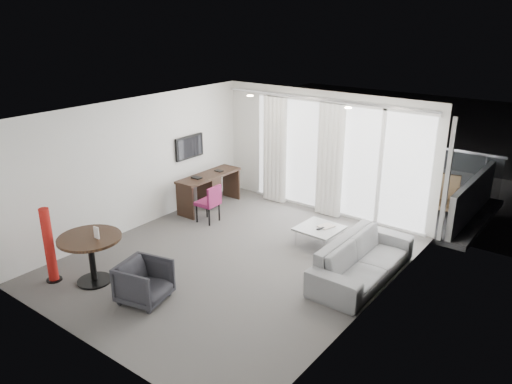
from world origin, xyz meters
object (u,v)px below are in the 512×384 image
Objects in this scene: coffee_table at (319,236)px; desk_chair at (208,203)px; round_table at (92,260)px; tub_armchair at (144,282)px; rattan_chair_b at (443,196)px; red_lamp at (49,245)px; sofa at (363,259)px; rattan_chair_a at (369,185)px; desk at (209,191)px.

desk_chair is at bearing -169.24° from coffee_table.
tub_armchair is at bearing 6.50° from round_table.
desk_chair is at bearing -146.22° from rattan_chair_b.
red_lamp is 1.65× the size of coffee_table.
red_lamp is 5.04m from sofa.
rattan_chair_b is (4.12, 6.58, -0.21)m from red_lamp.
rattan_chair_b is (0.17, 3.47, 0.09)m from sofa.
round_table reaches higher than sofa.
sofa is at bearing -100.15° from rattan_chair_b.
rattan_chair_a is (0.89, 5.88, 0.07)m from tub_armchair.
sofa reaches higher than coffee_table.
rattan_chair_a reaches higher than desk.
desk is 2.07× the size of rattan_chair_a.
coffee_table is 1.36m from sofa.
desk is at bearing -114.28° from rattan_chair_a.
red_lamp reaches higher than desk.
rattan_chair_a is at bearing 68.27° from red_lamp.
rattan_chair_b is at bearing 30.90° from rattan_chair_a.
rattan_chair_b reaches higher than rattan_chair_a.
round_table is 1.27× the size of rattan_chair_a.
round_table is 4.36m from sofa.
rattan_chair_b reaches higher than sofa.
desk is at bearing 126.80° from desk_chair.
rattan_chair_a is (-0.22, 2.62, 0.22)m from coffee_table.
rattan_chair_a is at bearing 42.28° from desk.
desk is 2.01× the size of desk_chair.
round_table is at bearing -127.21° from rattan_chair_b.
desk reaches higher than tub_armchair.
tub_armchair is 6.57m from rattan_chair_b.
desk is 2.92m from coffee_table.
sofa is (4.10, -0.82, -0.05)m from desk.
tub_armchair is at bearing -68.61° from desk_chair.
rattan_chair_b is at bearing -2.74° from sofa.
round_table is at bearing 128.93° from sofa.
desk is at bearing 78.65° from sofa.
coffee_table is (2.76, 3.76, -0.46)m from red_lamp.
red_lamp reaches higher than sofa.
coffee_table is (2.39, 0.45, -0.23)m from desk_chair.
tub_armchair is at bearing -108.78° from coffee_table.
round_table is 6.32m from rattan_chair_a.
rattan_chair_b is (4.27, 2.65, 0.04)m from desk.
desk is 3.94m from red_lamp.
tub_armchair reaches higher than coffee_table.
tub_armchair is (1.28, -2.81, -0.08)m from desk_chair.
desk_chair reaches higher than rattan_chair_a.
desk_chair is 1.05× the size of coffee_table.
desk is 1.29× the size of red_lamp.
desk_chair reaches higher than tub_armchair.
round_table is 4.05m from coffee_table.
rattan_chair_a is 1.59m from rattan_chair_b.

